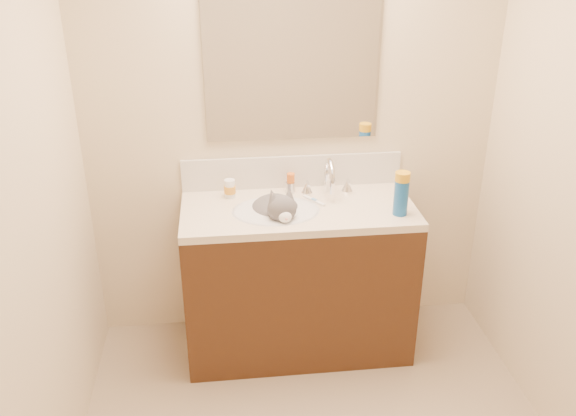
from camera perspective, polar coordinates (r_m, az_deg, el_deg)
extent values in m
cube|color=beige|center=(3.24, 0.40, 8.43)|extent=(2.20, 0.04, 2.50)
cube|color=beige|center=(2.18, -25.21, -2.84)|extent=(0.04, 2.50, 2.50)
cube|color=#3D2111|center=(3.34, 0.93, -6.89)|extent=(1.20, 0.55, 0.82)
cube|color=beige|center=(3.13, 0.98, -0.22)|extent=(1.20, 0.55, 0.04)
ellipsoid|color=silver|center=(3.12, -1.14, -1.40)|extent=(0.45, 0.36, 0.14)
cylinder|color=silver|center=(3.29, 3.69, 2.45)|extent=(0.04, 0.04, 0.11)
torus|color=silver|center=(3.22, 3.91, 2.94)|extent=(0.03, 0.20, 0.20)
cylinder|color=silver|center=(3.15, 4.16, 1.86)|extent=(0.03, 0.03, 0.06)
cone|color=silver|center=(3.28, 1.79, 1.97)|extent=(0.06, 0.06, 0.06)
cone|color=silver|center=(3.32, 5.55, 2.13)|extent=(0.06, 0.06, 0.06)
ellipsoid|color=#504E50|center=(3.16, -1.22, -0.65)|extent=(0.32, 0.35, 0.20)
ellipsoid|color=#504E50|center=(2.99, -0.57, -0.06)|extent=(0.16, 0.15, 0.14)
ellipsoid|color=#504E50|center=(3.06, -0.86, -0.26)|extent=(0.12, 0.12, 0.13)
cone|color=#504E50|center=(2.97, -1.46, 1.15)|extent=(0.07, 0.08, 0.09)
cone|color=#504E50|center=(2.99, 0.13, 1.33)|extent=(0.07, 0.08, 0.09)
ellipsoid|color=white|center=(2.95, -0.27, -0.85)|extent=(0.07, 0.06, 0.06)
ellipsoid|color=white|center=(3.06, -0.73, -1.41)|extent=(0.11, 0.08, 0.12)
sphere|color=#EDA599|center=(2.93, -0.15, -1.04)|extent=(0.01, 0.01, 0.01)
cylinder|color=#504E50|center=(3.21, 1.08, -1.48)|extent=(0.12, 0.21, 0.04)
cube|color=silver|center=(3.33, 0.41, 3.42)|extent=(1.20, 0.02, 0.18)
cube|color=white|center=(3.16, 0.44, 13.41)|extent=(0.90, 0.02, 0.80)
cylinder|color=white|center=(3.23, -5.47, 1.82)|extent=(0.07, 0.07, 0.10)
cylinder|color=orange|center=(3.23, -5.46, 1.75)|extent=(0.08, 0.08, 0.04)
cylinder|color=#B7B7BC|center=(3.28, 0.20, 1.93)|extent=(0.05, 0.05, 0.06)
cylinder|color=#D56119|center=(3.28, 0.26, 2.37)|extent=(0.05, 0.05, 0.11)
cube|color=white|center=(3.18, 2.46, 0.69)|extent=(0.10, 0.14, 0.01)
cube|color=#629DD0|center=(3.18, 2.46, 0.73)|extent=(0.03, 0.03, 0.02)
cylinder|color=#16529D|center=(3.06, 10.53, 1.09)|extent=(0.08, 0.08, 0.20)
cylinder|color=gold|center=(3.02, 10.68, 2.90)|extent=(0.08, 0.08, 0.04)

